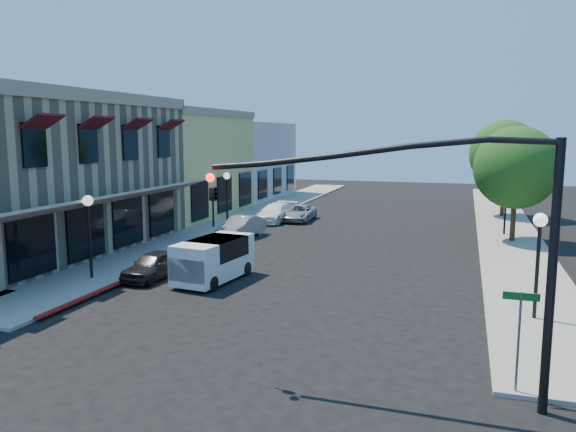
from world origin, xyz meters
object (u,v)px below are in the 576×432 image
(signal_mast_arm, at_px, (449,225))
(lamppost_left_far, at_px, (227,185))
(white_van, at_px, (213,257))
(parked_car_b, at_px, (241,227))
(street_name_sign, at_px, (519,326))
(lamppost_right_far, at_px, (506,190))
(lamppost_right_near, at_px, (539,239))
(parked_car_d, at_px, (299,213))
(parked_car_c, at_px, (276,213))
(parked_car_a, at_px, (154,265))
(street_tree_a, at_px, (516,168))
(lamppost_left_near, at_px, (89,215))
(street_tree_b, at_px, (505,155))

(signal_mast_arm, xyz_separation_m, lamppost_left_far, (-14.36, 20.50, -1.35))
(white_van, relative_size, parked_car_b, 1.07)
(street_name_sign, height_order, lamppost_right_far, lamppost_right_far)
(street_name_sign, height_order, lamppost_right_near, lamppost_right_near)
(parked_car_d, bearing_deg, parked_car_c, -146.63)
(parked_car_a, distance_m, parked_car_b, 9.68)
(signal_mast_arm, bearing_deg, street_name_sign, 23.20)
(parked_car_c, bearing_deg, parked_car_d, 41.84)
(lamppost_left_far, bearing_deg, parked_car_c, 52.52)
(white_van, height_order, parked_car_d, white_van)
(white_van, bearing_deg, parked_car_c, 99.41)
(parked_car_b, height_order, parked_car_c, parked_car_c)
(parked_car_d, bearing_deg, parked_car_a, -96.90)
(street_tree_a, height_order, white_van, street_tree_a)
(lamppost_left_near, relative_size, parked_car_d, 0.90)
(signal_mast_arm, height_order, parked_car_c, signal_mast_arm)
(lamppost_left_near, bearing_deg, parked_car_c, 82.30)
(signal_mast_arm, relative_size, parked_car_c, 1.83)
(signal_mast_arm, bearing_deg, parked_car_b, 124.95)
(lamppost_right_far, relative_size, parked_car_b, 0.93)
(street_tree_b, xyz_separation_m, signal_mast_arm, (-2.94, -30.50, -0.46))
(lamppost_right_far, bearing_deg, lamppost_left_far, -173.29)
(street_tree_b, height_order, white_van, street_tree_b)
(street_tree_b, xyz_separation_m, lamppost_right_far, (-0.30, -8.00, -1.81))
(parked_car_a, bearing_deg, street_name_sign, -23.78)
(lamppost_right_far, bearing_deg, parked_car_d, 171.45)
(parked_car_b, height_order, parked_car_d, parked_car_b)
(lamppost_left_far, xyz_separation_m, lamppost_right_near, (17.00, -14.00, 0.00))
(street_tree_a, height_order, parked_car_d, street_tree_a)
(lamppost_right_far, height_order, white_van, lamppost_right_far)
(signal_mast_arm, bearing_deg, parked_car_a, 147.88)
(street_tree_b, bearing_deg, parked_car_b, -138.54)
(white_van, distance_m, parked_car_b, 9.66)
(lamppost_right_near, relative_size, parked_car_c, 0.82)
(street_tree_b, xyz_separation_m, lamppost_right_near, (-0.30, -24.00, -1.81))
(white_van, height_order, parked_car_a, white_van)
(street_tree_a, bearing_deg, parked_car_d, 163.61)
(street_name_sign, xyz_separation_m, white_van, (-11.12, 7.25, -0.69))
(signal_mast_arm, distance_m, lamppost_right_near, 7.15)
(lamppost_right_near, height_order, parked_car_a, lamppost_right_near)
(street_name_sign, bearing_deg, lamppost_right_near, 80.22)
(lamppost_left_near, distance_m, lamppost_right_far, 23.35)
(parked_car_a, xyz_separation_m, parked_car_b, (0.00, 9.68, 0.06))
(signal_mast_arm, distance_m, lamppost_left_far, 25.07)
(signal_mast_arm, height_order, parked_car_d, signal_mast_arm)
(street_tree_a, bearing_deg, lamppost_right_far, 98.53)
(parked_car_b, bearing_deg, street_tree_b, 49.17)
(street_name_sign, relative_size, lamppost_left_near, 0.70)
(street_name_sign, height_order, parked_car_c, street_name_sign)
(parked_car_c, bearing_deg, street_tree_b, 31.32)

